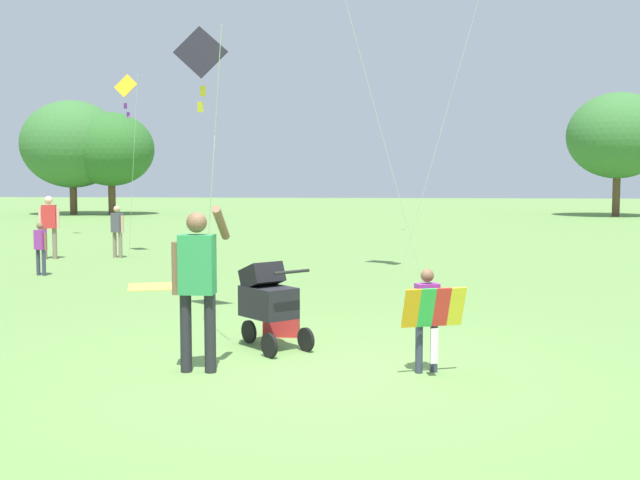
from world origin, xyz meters
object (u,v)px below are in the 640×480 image
kite_adult_black (201,63)px  person_couple_left (49,222)px  stroller (267,298)px  person_sitting_far (41,244)px  cooler_box (281,322)px  child_with_butterfly_kite (428,311)px  person_red_shirt (117,227)px  person_adult_flyer (197,276)px  kite_green_novelty (126,95)px  picnic_blanket (160,286)px

kite_adult_black → person_couple_left: size_ratio=2.70×
stroller → person_sitting_far: bearing=131.2°
cooler_box → child_with_butterfly_kite: bearing=-45.9°
person_red_shirt → cooler_box: size_ratio=2.86×
person_red_shirt → person_couple_left: 1.60m
person_adult_flyer → kite_green_novelty: kite_green_novelty is taller
child_with_butterfly_kite → cooler_box: bearing=134.1°
kite_adult_black → child_with_butterfly_kite: bearing=-42.6°
child_with_butterfly_kite → kite_green_novelty: bearing=121.1°
person_sitting_far → cooler_box: bearing=-44.6°
person_red_shirt → person_adult_flyer: bearing=-67.3°
kite_green_novelty → stroller: bearing=-64.0°
person_sitting_far → picnic_blanket: person_sitting_far is taller
person_couple_left → kite_adult_black: bearing=-54.2°
person_adult_flyer → person_couple_left: bearing=120.2°
kite_green_novelty → person_sitting_far: bearing=-97.8°
person_red_shirt → picnic_blanket: 5.48m
kite_adult_black → person_sitting_far: kite_adult_black is taller
stroller → kite_green_novelty: kite_green_novelty is taller
person_adult_flyer → kite_green_novelty: (-4.48, 11.49, 3.01)m
child_with_butterfly_kite → picnic_blanket: bearing=127.1°
person_adult_flyer → kite_adult_black: bearing=101.8°
kite_adult_black → person_red_shirt: (-4.01, 8.11, -2.82)m
kite_green_novelty → person_couple_left: bearing=-151.5°
person_couple_left → picnic_blanket: person_couple_left is taller
kite_adult_black → person_red_shirt: kite_adult_black is taller
stroller → kite_adult_black: size_ratio=0.25×
stroller → kite_green_novelty: 11.98m
kite_adult_black → person_couple_left: kite_adult_black is taller
kite_green_novelty → person_adult_flyer: bearing=-68.7°
stroller → picnic_blanket: (-2.72, 4.97, -0.60)m
person_adult_flyer → cooler_box: (0.62, 1.96, -0.83)m
person_adult_flyer → picnic_blanket: (-2.16, 6.14, -1.00)m
stroller → kite_adult_black: bearing=124.0°
kite_green_novelty → child_with_butterfly_kite: bearing=-58.9°
person_red_shirt → cooler_box: person_red_shirt is taller
person_adult_flyer → person_sitting_far: size_ratio=1.62×
picnic_blanket → cooler_box: (2.78, -4.18, 0.17)m
kite_green_novelty → cooler_box: (5.09, -9.53, -3.84)m
child_with_butterfly_kite → kite_green_novelty: (-6.85, 11.35, 3.37)m
child_with_butterfly_kite → kite_green_novelty: 13.68m
kite_adult_black → picnic_blanket: 5.08m
person_sitting_far → picnic_blanket: 3.23m
picnic_blanket → person_adult_flyer: bearing=-70.6°
cooler_box → person_couple_left: bearing=128.1°
child_with_butterfly_kite → stroller: bearing=150.7°
child_with_butterfly_kite → stroller: size_ratio=1.05×
kite_adult_black → cooler_box: (1.22, -0.92, -3.41)m
picnic_blanket → cooler_box: size_ratio=2.52×
kite_adult_black → kite_green_novelty: bearing=114.2°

